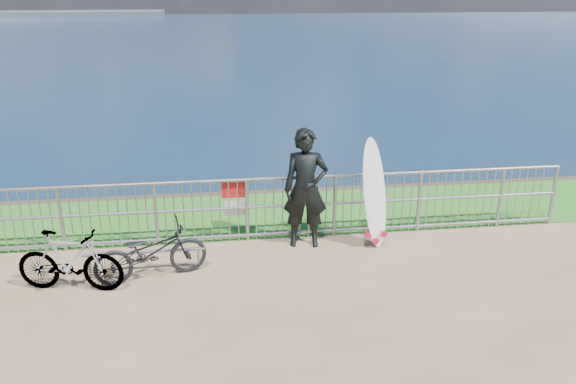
{
  "coord_description": "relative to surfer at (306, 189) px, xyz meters",
  "views": [
    {
      "loc": [
        -0.94,
        -7.12,
        4.14
      ],
      "look_at": [
        0.14,
        1.2,
        1.0
      ],
      "focal_mm": 35.0,
      "sensor_mm": 36.0,
      "label": 1
    }
  ],
  "objects": [
    {
      "name": "surfer",
      "position": [
        0.0,
        0.0,
        0.0
      ],
      "size": [
        0.78,
        0.56,
        1.99
      ],
      "primitive_type": "imported",
      "rotation": [
        0.0,
        0.0,
        -0.12
      ],
      "color": "black",
      "rests_on": "ground"
    },
    {
      "name": "bicycle_far",
      "position": [
        -3.54,
        -1.05,
        -0.53
      ],
      "size": [
        1.59,
        0.73,
        0.92
      ],
      "primitive_type": "imported",
      "rotation": [
        0.0,
        0.0,
        1.37
      ],
      "color": "black",
      "rests_on": "ground"
    },
    {
      "name": "bicycle_near",
      "position": [
        -2.44,
        -0.85,
        -0.56
      ],
      "size": [
        1.74,
        0.98,
        0.87
      ],
      "primitive_type": "imported",
      "rotation": [
        0.0,
        0.0,
        1.83
      ],
      "color": "black",
      "rests_on": "ground"
    },
    {
      "name": "grass_strip",
      "position": [
        -0.45,
        1.37,
        -0.98
      ],
      "size": [
        120.0,
        120.0,
        0.0
      ],
      "primitive_type": "plane",
      "color": "#257620",
      "rests_on": "ground"
    },
    {
      "name": "seascape",
      "position": [
        -44.2,
        146.16,
        -5.03
      ],
      "size": [
        260.0,
        260.0,
        5.0
      ],
      "color": "brown",
      "rests_on": "ground"
    },
    {
      "name": "surfboard",
      "position": [
        1.12,
        -0.13,
        -0.15
      ],
      "size": [
        0.62,
        0.59,
        1.83
      ],
      "color": "white",
      "rests_on": "ground"
    },
    {
      "name": "bike_rack",
      "position": [
        -2.56,
        -0.67,
        -0.68
      ],
      "size": [
        1.81,
        0.05,
        0.38
      ],
      "color": "gray",
      "rests_on": "ground"
    },
    {
      "name": "railing",
      "position": [
        -0.44,
        0.27,
        -0.41
      ],
      "size": [
        10.06,
        0.1,
        1.13
      ],
      "color": "gray",
      "rests_on": "ground"
    }
  ]
}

